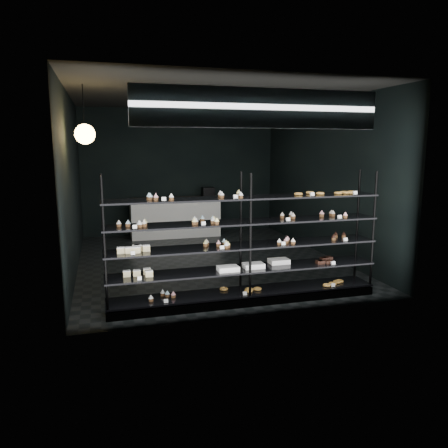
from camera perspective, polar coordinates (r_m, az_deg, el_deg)
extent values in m
cube|color=black|center=(8.84, -2.12, -4.71)|extent=(5.00, 6.00, 0.01)
cube|color=black|center=(8.59, -2.27, 16.32)|extent=(5.00, 6.00, 0.01)
cube|color=black|center=(11.50, -5.71, 6.78)|extent=(5.00, 0.01, 3.20)
cube|color=black|center=(5.71, 4.87, 3.33)|extent=(5.00, 0.01, 3.20)
cube|color=black|center=(8.35, -19.19, 4.98)|extent=(0.01, 6.00, 3.20)
cube|color=black|center=(9.46, 12.77, 5.84)|extent=(0.01, 6.00, 3.20)
cube|color=black|center=(6.56, 2.75, -9.58)|extent=(4.00, 0.50, 0.12)
cylinder|color=black|center=(5.78, -15.34, -3.11)|extent=(0.04, 0.04, 1.85)
cylinder|color=black|center=(6.21, -15.38, -2.20)|extent=(0.04, 0.04, 1.85)
cylinder|color=black|center=(6.11, 3.47, -2.06)|extent=(0.04, 0.04, 1.85)
cylinder|color=black|center=(6.51, 2.21, -1.27)|extent=(0.04, 0.04, 1.85)
cylinder|color=black|center=(6.99, 18.92, -1.02)|extent=(0.04, 0.04, 1.85)
cylinder|color=black|center=(7.35, 16.99, -0.39)|extent=(0.04, 0.04, 1.85)
cube|color=black|center=(6.53, 2.76, -8.83)|extent=(4.00, 0.50, 0.03)
cube|color=black|center=(6.43, 2.78, -5.88)|extent=(4.00, 0.50, 0.02)
cube|color=black|center=(6.34, 2.81, -2.84)|extent=(4.00, 0.50, 0.02)
cube|color=black|center=(6.27, 2.84, 0.27)|extent=(4.00, 0.50, 0.02)
cube|color=black|center=(6.22, 2.87, 3.45)|extent=(4.00, 0.50, 0.02)
cube|color=white|center=(5.77, -8.02, 3.21)|extent=(0.06, 0.04, 0.06)
cube|color=white|center=(5.97, 1.28, 3.55)|extent=(0.06, 0.04, 0.06)
cube|color=white|center=(6.42, 11.54, 3.81)|extent=(0.05, 0.04, 0.06)
cube|color=white|center=(6.75, 16.61, 3.90)|extent=(0.06, 0.04, 0.06)
cube|color=white|center=(5.78, -11.79, -0.40)|extent=(0.06, 0.04, 0.06)
cube|color=white|center=(5.92, -2.32, 0.06)|extent=(0.05, 0.04, 0.06)
cube|color=white|center=(6.31, 8.52, 0.59)|extent=(0.05, 0.04, 0.06)
cube|color=white|center=(6.66, 14.57, 0.88)|extent=(0.06, 0.04, 0.06)
cube|color=white|center=(5.85, -11.57, -3.77)|extent=(0.06, 0.04, 0.06)
cube|color=white|center=(6.04, -0.40, -3.11)|extent=(0.06, 0.04, 0.06)
cube|color=white|center=(6.37, 8.15, -2.53)|extent=(0.05, 0.04, 0.06)
cube|color=white|center=(6.80, 15.45, -1.99)|extent=(0.06, 0.04, 0.06)
cube|color=white|center=(5.95, -11.28, -7.03)|extent=(0.06, 0.04, 0.06)
cube|color=white|center=(6.78, 13.84, -5.00)|extent=(0.06, 0.04, 0.06)
cube|color=white|center=(6.09, -7.95, -9.99)|extent=(0.06, 0.04, 0.06)
cube|color=white|center=(6.34, 2.81, -9.07)|extent=(0.05, 0.04, 0.06)
cube|color=white|center=(6.92, 14.38, -7.73)|extent=(0.06, 0.04, 0.06)
cube|color=#0D1142|center=(5.76, 4.76, 14.85)|extent=(3.20, 0.04, 0.45)
cube|color=white|center=(5.74, 4.84, 14.87)|extent=(3.30, 0.02, 0.50)
cylinder|color=black|center=(7.06, -17.91, 14.69)|extent=(0.01, 0.01, 0.58)
sphere|color=#FEBD59|center=(7.04, -17.71, 11.12)|extent=(0.30, 0.30, 0.30)
cube|color=white|center=(11.09, -6.38, 0.71)|extent=(2.21, 0.60, 0.92)
cube|color=black|center=(11.03, -6.43, 3.22)|extent=(2.30, 0.65, 0.06)
cube|color=black|center=(11.17, -2.12, 4.18)|extent=(0.30, 0.30, 0.25)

